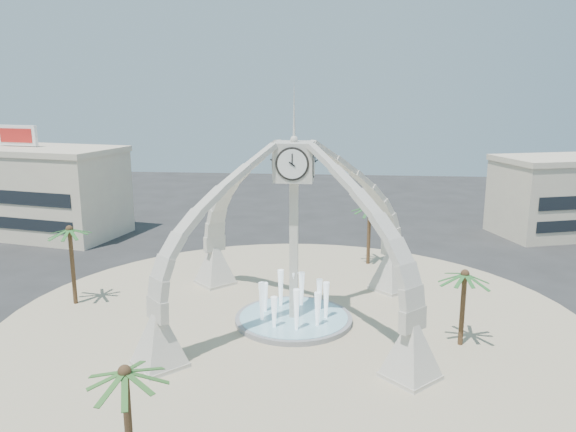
# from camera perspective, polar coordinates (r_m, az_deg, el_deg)

# --- Properties ---
(ground) EXTENTS (140.00, 140.00, 0.00)m
(ground) POSITION_cam_1_polar(r_m,az_deg,el_deg) (39.10, 0.58, -10.73)
(ground) COLOR #282828
(ground) RESTS_ON ground
(plaza) EXTENTS (40.00, 40.00, 0.06)m
(plaza) POSITION_cam_1_polar(r_m,az_deg,el_deg) (39.09, 0.58, -10.69)
(plaza) COLOR tan
(plaza) RESTS_ON ground
(clock_tower) EXTENTS (17.94, 17.94, 16.30)m
(clock_tower) POSITION_cam_1_polar(r_m,az_deg,el_deg) (37.02, 0.60, -1.46)
(clock_tower) COLOR beige
(clock_tower) RESTS_ON ground
(fountain) EXTENTS (8.00, 8.00, 3.62)m
(fountain) POSITION_cam_1_polar(r_m,az_deg,el_deg) (38.99, 0.58, -10.34)
(fountain) COLOR #9C9C9E
(fountain) RESTS_ON ground
(building_nw) EXTENTS (23.75, 13.73, 11.90)m
(building_nw) POSITION_cam_1_polar(r_m,az_deg,el_deg) (68.47, -25.33, 2.42)
(building_nw) COLOR beige
(building_nw) RESTS_ON ground
(palm_east) EXTENTS (3.48, 3.48, 5.29)m
(palm_east) POSITION_cam_1_polar(r_m,az_deg,el_deg) (35.77, 17.54, -5.71)
(palm_east) COLOR brown
(palm_east) RESTS_ON ground
(palm_west) EXTENTS (3.51, 3.51, 6.36)m
(palm_west) POSITION_cam_1_polar(r_m,az_deg,el_deg) (43.46, -21.32, -1.38)
(palm_west) COLOR brown
(palm_west) RESTS_ON ground
(palm_north) EXTENTS (4.28, 4.28, 6.07)m
(palm_north) POSITION_cam_1_polar(r_m,az_deg,el_deg) (50.68, 8.30, 0.92)
(palm_north) COLOR brown
(palm_north) RESTS_ON ground
(palm_south) EXTENTS (4.04, 4.04, 5.61)m
(palm_south) POSITION_cam_1_polar(r_m,az_deg,el_deg) (23.14, -16.26, -15.12)
(palm_south) COLOR brown
(palm_south) RESTS_ON ground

